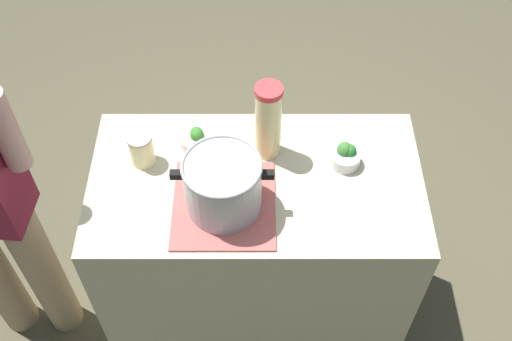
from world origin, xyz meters
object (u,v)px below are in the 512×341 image
at_px(lemonade_pitcher, 268,121).
at_px(broccoli_bowl_center, 198,137).
at_px(broccoli_bowl_front, 346,155).
at_px(cooking_pot, 223,184).
at_px(mason_jar, 141,149).

relative_size(lemonade_pitcher, broccoli_bowl_center, 2.16).
bearing_deg(broccoli_bowl_center, lemonade_pitcher, 171.13).
bearing_deg(broccoli_bowl_front, lemonade_pitcher, -11.04).
height_order(lemonade_pitcher, broccoli_bowl_front, lemonade_pitcher).
distance_m(cooking_pot, lemonade_pitcher, 0.28).
bearing_deg(broccoli_bowl_center, cooking_pot, 110.09).
height_order(mason_jar, broccoli_bowl_front, mason_jar).
relative_size(mason_jar, broccoli_bowl_front, 1.21).
relative_size(broccoli_bowl_front, broccoli_bowl_center, 0.73).
relative_size(cooking_pot, mason_jar, 2.60).
distance_m(mason_jar, broccoli_bowl_front, 0.69).
xyz_separation_m(cooking_pot, broccoli_bowl_front, (-0.41, -0.18, -0.08)).
distance_m(lemonade_pitcher, broccoli_bowl_center, 0.28).
bearing_deg(lemonade_pitcher, cooking_pot, 58.45).
bearing_deg(lemonade_pitcher, mason_jar, 6.00).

